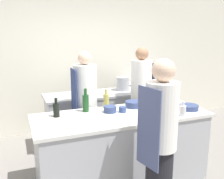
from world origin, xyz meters
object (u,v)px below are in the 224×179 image
stockpot (123,84)px  chef_at_prep_near (160,141)px  bottle_olive_oil (106,100)px  bottle_sauce (182,110)px  bottle_wine (56,109)px  bowl_prep_small (134,104)px  cup (123,109)px  bowl_ceramic_blue (110,109)px  bottle_vinegar (158,105)px  bottle_cooking_oil (86,103)px  bowl_mixing_large (189,107)px  bowl_wooden_salad (151,116)px  chef_at_stove (141,100)px  bottle_water (152,99)px  oven_range (144,104)px  chef_at_pass_far (86,108)px

stockpot → chef_at_prep_near: bearing=-103.6°
bottle_olive_oil → bottle_sauce: bottle_olive_oil is taller
bottle_sauce → bottle_wine: bearing=159.5°
bowl_prep_small → cup: bowl_prep_small is taller
bowl_ceramic_blue → bottle_vinegar: bearing=-14.0°
bottle_vinegar → bottle_cooking_oil: 0.97m
bowl_mixing_large → chef_at_prep_near: bearing=-143.7°
bowl_ceramic_blue → bowl_wooden_salad: bowl_ceramic_blue is taller
chef_at_stove → bottle_vinegar: chef_at_stove is taller
bottle_water → bowl_wooden_salad: 0.62m
oven_range → bottle_vinegar: 2.01m
chef_at_pass_far → stockpot: 1.10m
bottle_olive_oil → bowl_mixing_large: (1.01, -0.51, -0.07)m
oven_range → stockpot: size_ratio=3.78×
oven_range → bowl_prep_small: (-1.02, -1.51, 0.50)m
bottle_olive_oil → bottle_vinegar: 0.71m
bottle_olive_oil → bottle_water: bottle_olive_oil is taller
oven_range → bottle_cooking_oil: (-1.70, -1.46, 0.59)m
bottle_vinegar → bottle_cooking_oil: (-0.92, 0.30, 0.05)m
chef_at_pass_far → bowl_ceramic_blue: bearing=-159.3°
chef_at_prep_near → bottle_olive_oil: chef_at_prep_near is taller
bottle_sauce → bottle_water: (-0.08, 0.59, 0.01)m
chef_at_prep_near → bottle_olive_oil: bearing=-3.3°
bottle_olive_oil → bottle_wine: bearing=-168.1°
bottle_olive_oil → bottle_wine: 0.73m
chef_at_prep_near → bottle_olive_oil: size_ratio=6.56×
bowl_prep_small → chef_at_pass_far: bearing=144.6°
bottle_sauce → stockpot: size_ratio=0.77×
oven_range → bowl_prep_small: bearing=-124.0°
bowl_ceramic_blue → bottle_cooking_oil: bearing=152.8°
chef_at_prep_near → bowl_prep_small: size_ratio=7.28×
bottle_cooking_oil → chef_at_prep_near: bearing=-65.0°
bowl_prep_small → cup: bearing=-146.3°
bottle_water → cup: size_ratio=2.36×
cup → bottle_sauce: bearing=-33.5°
chef_at_prep_near → chef_at_pass_far: size_ratio=1.01×
bowl_ceramic_blue → oven_range: bearing=48.8°
chef_at_pass_far → bottle_vinegar: 1.07m
bottle_vinegar → bowl_ceramic_blue: size_ratio=1.12×
bottle_vinegar → bottle_sauce: bearing=-64.3°
bottle_vinegar → bottle_olive_oil: bearing=147.5°
chef_at_pass_far → bottle_olive_oil: 0.40m
bottle_water → stockpot: size_ratio=0.92×
chef_at_stove → stockpot: bearing=179.4°
oven_range → bottle_water: (-0.71, -1.50, 0.55)m
oven_range → bowl_ceramic_blue: size_ratio=5.57×
bottle_olive_oil → bottle_water: bearing=-9.2°
bowl_ceramic_blue → bowl_wooden_salad: (0.37, -0.41, -0.02)m
bowl_ceramic_blue → bowl_wooden_salad: 0.55m
bowl_wooden_salad → oven_range: bearing=62.8°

